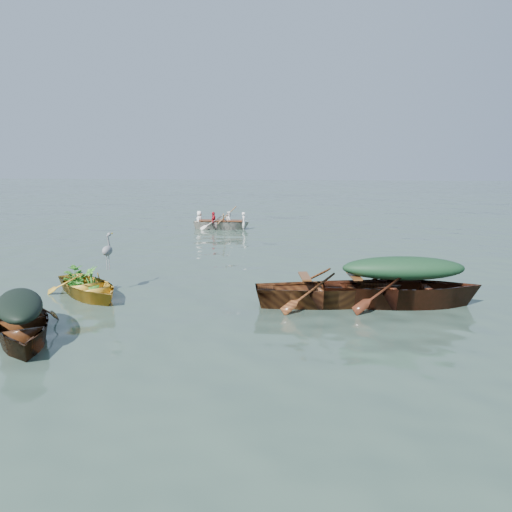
{
  "coord_description": "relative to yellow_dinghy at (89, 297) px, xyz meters",
  "views": [
    {
      "loc": [
        1.81,
        -10.3,
        3.25
      ],
      "look_at": [
        0.08,
        3.74,
        0.5
      ],
      "focal_mm": 35.0,
      "sensor_mm": 36.0,
      "label": 1
    }
  ],
  "objects": [
    {
      "name": "dark_tarp_cover",
      "position": [
        0.08,
        -2.89,
        0.68
      ],
      "size": [
        1.81,
        2.19,
        0.4
      ],
      "primitive_type": "ellipsoid",
      "rotation": [
        0.0,
        0.0,
        0.58
      ],
      "color": "black",
      "rests_on": "dark_covered_boat"
    },
    {
      "name": "green_tarp_cover",
      "position": [
        7.36,
        0.15,
        0.86
      ],
      "size": [
        2.8,
        1.12,
        0.52
      ],
      "primitive_type": "ellipsoid",
      "rotation": [
        0.0,
        0.0,
        1.67
      ],
      "color": "#17381F",
      "rests_on": "green_tarp_boat"
    },
    {
      "name": "ground",
      "position": [
        3.61,
        -0.72,
        0.0
      ],
      "size": [
        140.0,
        140.0,
        0.0
      ],
      "primitive_type": "plane",
      "color": "#33483D",
      "rests_on": "ground"
    },
    {
      "name": "rowers",
      "position": [
        0.94,
        12.02,
        0.81
      ],
      "size": [
        2.6,
        1.01,
        0.76
      ],
      "primitive_type": "imported",
      "rotation": [
        0.0,
        0.0,
        1.57
      ],
      "color": "white",
      "rests_on": "rowed_boat"
    },
    {
      "name": "yellow_dinghy",
      "position": [
        0.0,
        0.0,
        0.0
      ],
      "size": [
        3.33,
        3.23,
        0.88
      ],
      "primitive_type": "imported",
      "rotation": [
        0.0,
        0.0,
        0.82
      ],
      "color": "orange",
      "rests_on": "ground"
    },
    {
      "name": "dark_covered_boat",
      "position": [
        0.08,
        -2.89,
        0.0
      ],
      "size": [
        3.29,
        3.98,
        0.96
      ],
      "primitive_type": "imported",
      "rotation": [
        0.0,
        0.0,
        0.58
      ],
      "color": "#44240F",
      "rests_on": "ground"
    },
    {
      "name": "thwart_benches",
      "position": [
        5.73,
        -0.02,
        0.57
      ],
      "size": [
        2.42,
        1.22,
        0.04
      ],
      "primitive_type": null,
      "rotation": [
        0.0,
        0.0,
        1.73
      ],
      "color": "#532D13",
      "rests_on": "open_wooden_boat"
    },
    {
      "name": "oars",
      "position": [
        0.94,
        12.02,
        0.46
      ],
      "size": [
        0.61,
        2.6,
        0.06
      ],
      "primitive_type": null,
      "rotation": [
        0.0,
        0.0,
        1.57
      ],
      "color": "olive",
      "rests_on": "rowed_boat"
    },
    {
      "name": "open_wooden_boat",
      "position": [
        5.73,
        -0.02,
        0.0
      ],
      "size": [
        4.79,
        2.16,
        1.09
      ],
      "primitive_type": "imported",
      "rotation": [
        0.0,
        0.0,
        1.73
      ],
      "color": "brown",
      "rests_on": "ground"
    },
    {
      "name": "heron",
      "position": [
        0.34,
        0.44,
        0.9
      ],
      "size": [
        0.48,
        0.48,
        0.92
      ],
      "primitive_type": null,
      "rotation": [
        0.0,
        0.0,
        0.82
      ],
      "color": "gray",
      "rests_on": "yellow_dinghy"
    },
    {
      "name": "dinghy_weeds",
      "position": [
        -0.39,
        0.39,
        0.74
      ],
      "size": [
        1.14,
        1.13,
        0.6
      ],
      "primitive_type": "imported",
      "rotation": [
        0.0,
        0.0,
        0.82
      ],
      "color": "#32651A",
      "rests_on": "yellow_dinghy"
    },
    {
      "name": "rowed_boat",
      "position": [
        0.94,
        12.02,
        0.0
      ],
      "size": [
        3.72,
        1.12,
        0.85
      ],
      "primitive_type": "imported",
      "rotation": [
        0.0,
        0.0,
        1.57
      ],
      "color": "beige",
      "rests_on": "ground"
    },
    {
      "name": "green_tarp_boat",
      "position": [
        7.36,
        0.15,
        0.0
      ],
      "size": [
        5.09,
        2.04,
        1.19
      ],
      "primitive_type": "imported",
      "rotation": [
        0.0,
        0.0,
        1.67
      ],
      "color": "#431A0F",
      "rests_on": "ground"
    }
  ]
}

